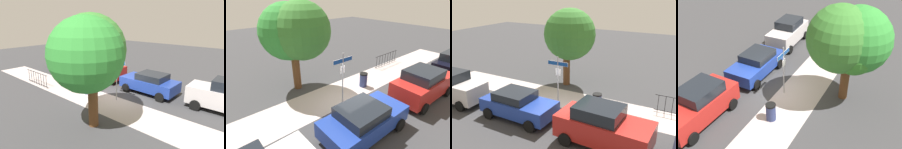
% 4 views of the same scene
% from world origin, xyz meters
% --- Properties ---
extents(ground_plane, '(60.00, 60.00, 0.00)m').
position_xyz_m(ground_plane, '(0.00, 0.00, 0.00)').
color(ground_plane, '#38383A').
extents(sidewalk_strip, '(24.00, 2.60, 0.00)m').
position_xyz_m(sidewalk_strip, '(2.00, 1.30, 0.00)').
color(sidewalk_strip, '#B1A5A2').
rests_on(sidewalk_strip, ground_plane).
extents(street_sign, '(1.37, 0.07, 3.06)m').
position_xyz_m(street_sign, '(-0.22, 0.40, 2.06)').
color(street_sign, '#9EA0A5').
rests_on(street_sign, ground_plane).
extents(shade_tree, '(4.07, 4.32, 5.66)m').
position_xyz_m(shade_tree, '(-1.17, 3.74, 3.75)').
color(shade_tree, brown).
rests_on(shade_tree, ground_plane).
extents(car_silver, '(4.28, 2.06, 1.97)m').
position_xyz_m(car_silver, '(-6.25, -2.43, 0.98)').
color(car_silver, beige).
rests_on(car_silver, ground_plane).
extents(car_blue, '(4.17, 2.18, 1.54)m').
position_xyz_m(car_blue, '(-1.25, -2.19, 0.80)').
color(car_blue, '#1E3795').
rests_on(car_blue, ground_plane).
extents(car_red, '(4.39, 2.25, 1.94)m').
position_xyz_m(car_red, '(3.78, -2.43, 0.97)').
color(car_red, '#B0211D').
rests_on(car_red, ground_plane).
extents(trash_bin, '(0.55, 0.55, 0.98)m').
position_xyz_m(trash_bin, '(2.17, 0.90, 0.49)').
color(trash_bin, navy).
rests_on(trash_bin, ground_plane).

